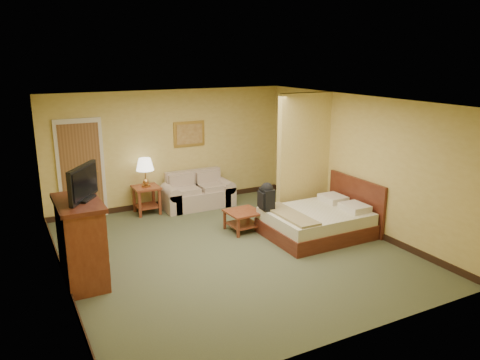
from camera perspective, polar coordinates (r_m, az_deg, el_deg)
floor at (r=8.30m, az=-1.15°, el=-8.60°), size 6.00×6.00×0.00m
ceiling at (r=7.64m, az=-1.25°, el=9.57°), size 6.00×6.00×0.00m
back_wall at (r=10.58m, az=-8.48°, el=3.80°), size 5.50×0.02×2.60m
left_wall at (r=7.14m, az=-21.40°, el=-2.54°), size 0.02×6.00×2.60m
right_wall at (r=9.39m, az=14.02°, el=2.10°), size 0.02×6.00×2.60m
partition at (r=9.73m, az=7.76°, el=2.85°), size 1.20×0.15×2.60m
door at (r=10.15m, az=-18.79°, el=1.14°), size 0.94×0.16×2.10m
baseboard at (r=10.87m, az=-8.21°, el=-2.63°), size 5.50×0.02×0.12m
loveseat at (r=10.59m, az=-5.19°, el=-1.89°), size 1.58×0.73×0.80m
side_table at (r=10.26m, az=-11.33°, el=-1.88°), size 0.54×0.54×0.60m
table_lamp at (r=10.09m, az=-11.52°, el=1.78°), size 0.37×0.37×0.62m
coffee_table at (r=9.10m, az=0.40°, el=-4.49°), size 0.65×0.65×0.40m
wall_picture at (r=10.65m, az=-6.20°, el=5.60°), size 0.73×0.04×0.57m
dresser at (r=7.38m, az=-18.80°, el=-7.10°), size 0.63×1.20×1.28m
tv at (r=7.13m, az=-18.59°, el=-0.45°), size 0.52×0.73×0.51m
bed at (r=9.03m, az=9.59°, el=-4.95°), size 1.91×1.56×1.01m
backpack at (r=8.79m, az=3.29°, el=-1.90°), size 0.24×0.32×0.53m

